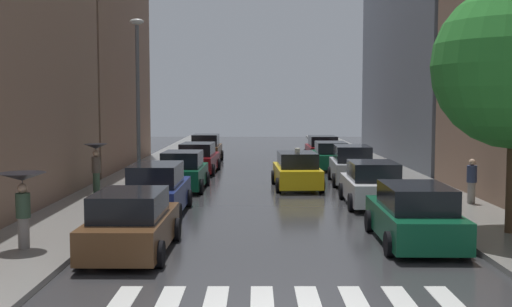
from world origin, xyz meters
The scene contains 21 objects.
ground_plane centered at (0.00, 24.00, -0.02)m, with size 28.00×72.00×0.04m, color #363638.
sidewalk_left centered at (-6.50, 24.00, 0.07)m, with size 3.00×72.00×0.15m, color gray.
sidewalk_right centered at (6.50, 24.00, 0.07)m, with size 3.00×72.00×0.15m, color gray.
crosswalk_stripes centered at (0.00, 1.01, 0.01)m, with size 6.75×2.20×0.01m.
building_left_mid centered at (-11.00, 26.63, 7.53)m, with size 6.00×14.32×15.06m, color #8C6B56.
building_right_mid centered at (11.00, 30.27, 9.95)m, with size 6.00×20.48×19.91m, color slate.
parked_car_left_nearest centered at (-3.73, 5.02, 0.76)m, with size 2.10×4.38×1.62m.
parked_car_left_second centered at (-3.94, 10.60, 0.82)m, with size 2.01×4.74×1.77m.
parked_car_left_third centered at (-3.77, 16.80, 0.79)m, with size 2.10×4.14×1.71m.
parked_car_left_fourth centered at (-3.73, 23.50, 0.77)m, with size 2.26×4.79×1.64m.
parked_car_left_fifth centered at (-3.79, 29.91, 0.83)m, with size 2.08×4.12×1.79m.
parked_car_right_nearest centered at (3.72, 6.15, 0.77)m, with size 2.16×4.69×1.63m.
parked_car_right_second centered at (3.77, 12.65, 0.77)m, with size 2.17×4.35×1.64m.
parked_car_right_third centered at (3.96, 19.01, 0.84)m, with size 2.17×4.50×1.81m.
parked_car_right_fourth centered at (3.72, 25.55, 0.74)m, with size 2.18×4.73×1.57m.
parked_car_right_fifth centered at (3.81, 30.80, 0.77)m, with size 2.18×4.42×1.64m.
taxi_midroad centered at (1.26, 17.36, 0.76)m, with size 2.21×4.51×1.81m.
pedestrian_foreground centered at (-6.42, 4.92, 1.63)m, with size 1.17×1.17×1.93m.
pedestrian_near_tree centered at (7.29, 12.10, 1.00)m, with size 0.36×0.36×1.63m.
pedestrian_by_kerb centered at (-7.05, 14.74, 1.59)m, with size 0.96×0.96×2.01m.
lamp_post_left centered at (-5.55, 15.99, 4.27)m, with size 0.60×0.28×7.17m.
Camera 1 is at (-0.57, -10.83, 3.83)m, focal length 44.54 mm.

